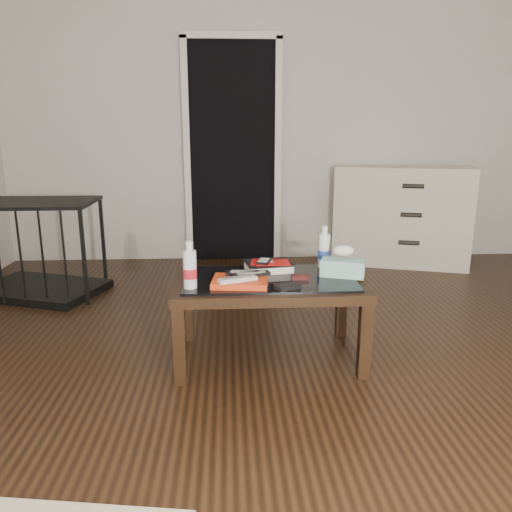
{
  "coord_description": "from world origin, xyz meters",
  "views": [
    {
      "loc": [
        -0.45,
        -2.25,
        1.23
      ],
      "look_at": [
        -0.3,
        0.41,
        0.55
      ],
      "focal_mm": 35.0,
      "sensor_mm": 36.0,
      "label": 1
    }
  ],
  "objects": [
    {
      "name": "dvd_mailers",
      "position": [
        -0.23,
        0.42,
        0.51
      ],
      "size": [
        0.21,
        0.16,
        0.01
      ],
      "primitive_type": "cube",
      "rotation": [
        0.0,
        0.0,
        -0.14
      ],
      "color": "#AF0D0B",
      "rests_on": "textbook"
    },
    {
      "name": "coffee_table",
      "position": [
        -0.24,
        0.29,
        0.4
      ],
      "size": [
        1.0,
        0.6,
        0.46
      ],
      "color": "black",
      "rests_on": "ground"
    },
    {
      "name": "ground",
      "position": [
        0.0,
        0.0,
        0.0
      ],
      "size": [
        5.0,
        5.0,
        0.0
      ],
      "primitive_type": "plane",
      "color": "black",
      "rests_on": "ground"
    },
    {
      "name": "room_shell",
      "position": [
        0.0,
        0.0,
        1.62
      ],
      "size": [
        5.0,
        5.0,
        5.0
      ],
      "color": "beige",
      "rests_on": "ground"
    },
    {
      "name": "flip_phone",
      "position": [
        -0.08,
        0.25,
        0.47
      ],
      "size": [
        0.09,
        0.05,
        0.02
      ],
      "primitive_type": "cube",
      "rotation": [
        0.0,
        0.0,
        -0.01
      ],
      "color": "black",
      "rests_on": "coffee_table"
    },
    {
      "name": "remote_black_back",
      "position": [
        -0.37,
        0.24,
        0.5
      ],
      "size": [
        0.2,
        0.06,
        0.02
      ],
      "primitive_type": "cube",
      "rotation": [
        0.0,
        0.0,
        -0.06
      ],
      "color": "black",
      "rests_on": "magazines"
    },
    {
      "name": "water_bottle_right",
      "position": [
        0.09,
        0.48,
        0.58
      ],
      "size": [
        0.08,
        0.08,
        0.24
      ],
      "primitive_type": "cylinder",
      "rotation": [
        0.0,
        0.0,
        -0.15
      ],
      "color": "white",
      "rests_on": "coffee_table"
    },
    {
      "name": "ipod",
      "position": [
        -0.26,
        0.4,
        0.52
      ],
      "size": [
        0.09,
        0.12,
        0.02
      ],
      "primitive_type": "cube",
      "rotation": [
        0.0,
        0.0,
        -0.3
      ],
      "color": "black",
      "rests_on": "dvd_mailers"
    },
    {
      "name": "remote_silver",
      "position": [
        -0.41,
        0.13,
        0.5
      ],
      "size": [
        0.2,
        0.12,
        0.02
      ],
      "primitive_type": "cube",
      "rotation": [
        0.0,
        0.0,
        0.37
      ],
      "color": "#B9BABE",
      "rests_on": "magazines"
    },
    {
      "name": "magazines",
      "position": [
        -0.39,
        0.18,
        0.48
      ],
      "size": [
        0.3,
        0.24,
        0.03
      ],
      "primitive_type": "cube",
      "rotation": [
        0.0,
        0.0,
        -0.11
      ],
      "color": "red",
      "rests_on": "coffee_table"
    },
    {
      "name": "textbook",
      "position": [
        -0.23,
        0.43,
        0.48
      ],
      "size": [
        0.28,
        0.24,
        0.05
      ],
      "primitive_type": "cube",
      "rotation": [
        0.0,
        0.0,
        0.16
      ],
      "color": "black",
      "rests_on": "coffee_table"
    },
    {
      "name": "tissue_box",
      "position": [
        0.16,
        0.3,
        0.51
      ],
      "size": [
        0.26,
        0.19,
        0.09
      ],
      "primitive_type": "cube",
      "rotation": [
        0.0,
        0.0,
        -0.33
      ],
      "color": "teal",
      "rests_on": "coffee_table"
    },
    {
      "name": "pet_crate",
      "position": [
        -1.9,
        1.49,
        0.23
      ],
      "size": [
        1.05,
        0.87,
        0.71
      ],
      "rotation": [
        0.0,
        0.0,
        -0.34
      ],
      "color": "black",
      "rests_on": "ground"
    },
    {
      "name": "doorway",
      "position": [
        -0.4,
        2.47,
        1.02
      ],
      "size": [
        0.9,
        0.08,
        2.07
      ],
      "color": "black",
      "rests_on": "ground"
    },
    {
      "name": "dresser",
      "position": [
        1.14,
        2.23,
        0.45
      ],
      "size": [
        1.29,
        0.83,
        0.9
      ],
      "rotation": [
        0.0,
        0.0,
        -0.3
      ],
      "color": "beige",
      "rests_on": "ground"
    },
    {
      "name": "wallet",
      "position": [
        -0.16,
        0.09,
        0.47
      ],
      "size": [
        0.14,
        0.12,
        0.02
      ],
      "primitive_type": "cube",
      "rotation": [
        0.0,
        0.0,
        0.5
      ],
      "color": "black",
      "rests_on": "coffee_table"
    },
    {
      "name": "water_bottle_left",
      "position": [
        -0.64,
        0.13,
        0.58
      ],
      "size": [
        0.07,
        0.07,
        0.24
      ],
      "primitive_type": "cylinder",
      "rotation": [
        0.0,
        0.0,
        0.08
      ],
      "color": "silver",
      "rests_on": "coffee_table"
    },
    {
      "name": "remote_black_front",
      "position": [
        -0.34,
        0.22,
        0.5
      ],
      "size": [
        0.21,
        0.1,
        0.02
      ],
      "primitive_type": "cube",
      "rotation": [
        0.0,
        0.0,
        0.29
      ],
      "color": "black",
      "rests_on": "magazines"
    }
  ]
}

